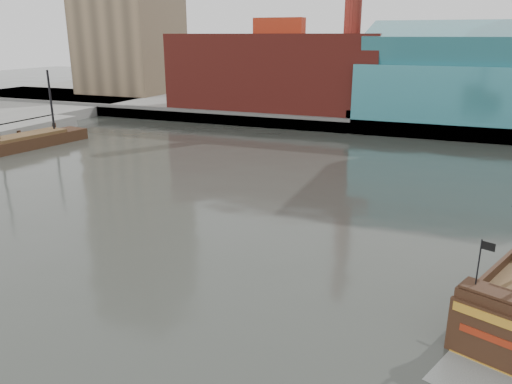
% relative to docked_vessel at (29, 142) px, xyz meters
% --- Properties ---
extents(ground, '(400.00, 400.00, 0.00)m').
position_rel_docked_vessel_xyz_m(ground, '(48.90, -32.22, -0.83)').
color(ground, '#2C2F29').
rests_on(ground, ground).
extents(promenade_far, '(220.00, 60.00, 2.00)m').
position_rel_docked_vessel_xyz_m(promenade_far, '(48.90, 59.78, 0.17)').
color(promenade_far, slate).
rests_on(promenade_far, ground).
extents(seawall, '(220.00, 1.00, 2.60)m').
position_rel_docked_vessel_xyz_m(seawall, '(48.90, 30.28, 0.47)').
color(seawall, '#4C4C49').
rests_on(seawall, ground).
extents(docked_vessel, '(7.20, 19.62, 13.04)m').
position_rel_docked_vessel_xyz_m(docked_vessel, '(0.00, 0.00, 0.00)').
color(docked_vessel, black).
rests_on(docked_vessel, ground).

